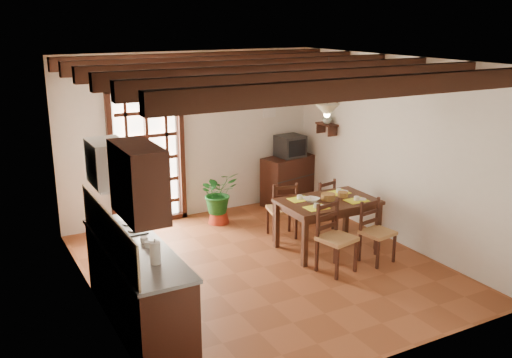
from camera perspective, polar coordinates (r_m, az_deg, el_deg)
ground_plane at (r=7.97m, az=0.75°, el=-8.77°), size 5.00×5.00×0.00m
room_shell at (r=7.40m, az=0.80°, el=4.11°), size 4.52×5.02×2.81m
ceiling_beams at (r=7.27m, az=0.83°, el=10.87°), size 4.50×4.34×0.20m
french_door at (r=9.43m, az=-10.82°, el=2.44°), size 1.26×0.11×2.32m
kitchen_counter at (r=6.58m, az=-11.83°, el=-10.16°), size 0.64×2.25×1.38m
upper_cabinet at (r=5.43m, az=-11.68°, el=-0.24°), size 0.35×0.80×0.70m
range_hood at (r=6.63m, az=-14.62°, el=1.48°), size 0.38×0.60×0.54m
counter_items at (r=6.47m, az=-12.31°, el=-5.97°), size 0.50×1.43×0.25m
dining_table at (r=8.41m, az=7.19°, el=-2.73°), size 1.40×0.91×0.76m
chair_near_left at (r=7.80m, az=7.96°, el=-7.09°), size 0.53×0.51×0.96m
chair_near_right at (r=8.21m, az=11.94°, el=-6.28°), size 0.46×0.45×0.88m
chair_far_left at (r=8.91m, az=2.62°, el=-4.07°), size 0.50×0.49×0.91m
chair_far_right at (r=9.28m, az=6.37°, el=-3.45°), size 0.46×0.45×0.85m
table_setting at (r=8.37m, az=7.22°, el=-1.89°), size 1.01×0.68×0.09m
table_bowl at (r=8.27m, az=5.60°, el=-2.08°), size 0.29×0.29×0.05m
sideboard at (r=10.48m, az=3.37°, el=-0.09°), size 1.13×0.70×0.89m
crt_tv at (r=10.31m, az=3.45°, el=3.30°), size 0.49×0.46×0.39m
fuse_box at (r=10.26m, az=1.33°, el=7.07°), size 0.25×0.03×0.32m
plant_pot at (r=9.58m, az=-3.75°, el=-3.76°), size 0.36×0.36×0.22m
potted_plant at (r=9.43m, az=-3.80°, el=-1.12°), size 1.74×1.53×1.82m
wall_shelf at (r=9.91m, az=7.10°, el=5.23°), size 0.20×0.42×0.20m
shelf_vase at (r=9.89m, az=7.12°, el=6.03°), size 0.15×0.15×0.15m
shelf_flowers at (r=9.86m, az=7.16°, el=7.22°), size 0.14×0.14×0.36m
framed_picture at (r=9.88m, az=7.60°, el=8.35°), size 0.03×0.32×0.32m
pendant_lamp at (r=8.15m, az=7.12°, el=6.97°), size 0.36×0.36×0.84m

